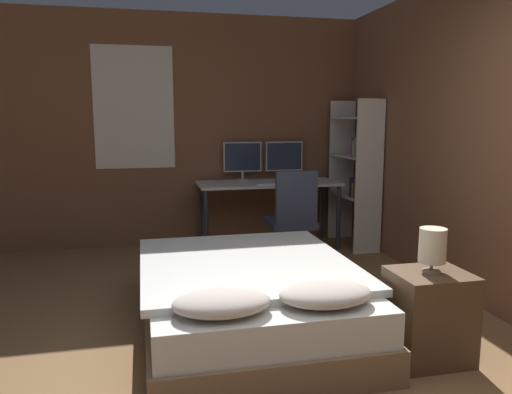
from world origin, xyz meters
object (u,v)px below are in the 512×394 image
at_px(nightstand, 429,316).
at_px(bookshelf, 358,167).
at_px(monitor_right, 284,158).
at_px(monitor_left, 242,159).
at_px(bed, 249,298).
at_px(bedside_lamp, 433,246).
at_px(office_chair, 292,228).
at_px(computer_mouse, 299,182).
at_px(desk, 268,189).
at_px(keyboard, 273,184).

bearing_deg(nightstand, bookshelf, 75.11).
height_order(nightstand, monitor_right, monitor_right).
bearing_deg(monitor_left, bed, -100.44).
relative_size(bedside_lamp, office_chair, 0.28).
xyz_separation_m(nightstand, computer_mouse, (0.01, 2.71, 0.50)).
xyz_separation_m(bed, desk, (0.72, 2.30, 0.43)).
xyz_separation_m(nightstand, bookshelf, (0.71, 2.68, 0.66)).
xyz_separation_m(computer_mouse, bookshelf, (0.70, -0.02, 0.16)).
relative_size(bed, nightstand, 3.38).
bearing_deg(monitor_right, bedside_lamp, -89.45).
relative_size(desk, monitor_left, 3.57).
distance_m(bedside_lamp, computer_mouse, 2.71).
relative_size(nightstand, desk, 0.35).
distance_m(desk, bookshelf, 1.07).
height_order(desk, bookshelf, bookshelf).
bearing_deg(bed, bedside_lamp, -32.30).
distance_m(bed, nightstand, 1.20).
distance_m(bedside_lamp, monitor_left, 3.23).
xyz_separation_m(bedside_lamp, bookshelf, (0.71, 2.68, 0.21)).
bearing_deg(computer_mouse, bedside_lamp, -90.20).
height_order(monitor_left, bookshelf, bookshelf).
height_order(desk, office_chair, office_chair).
xyz_separation_m(computer_mouse, office_chair, (-0.25, -0.57, -0.39)).
bearing_deg(desk, keyboard, -90.00).
height_order(keyboard, computer_mouse, computer_mouse).
xyz_separation_m(nightstand, monitor_right, (-0.03, 3.17, 0.74)).
relative_size(monitor_right, office_chair, 0.46).
bearing_deg(monitor_left, keyboard, -60.96).
relative_size(monitor_left, computer_mouse, 6.54).
relative_size(bed, monitor_right, 4.18).
xyz_separation_m(keyboard, office_chair, (0.04, -0.57, -0.38)).
bearing_deg(bedside_lamp, computer_mouse, 89.80).
height_order(bed, monitor_left, monitor_left).
bearing_deg(bed, computer_mouse, 63.71).
height_order(bed, computer_mouse, computer_mouse).
distance_m(bed, desk, 2.45).
relative_size(bed, monitor_left, 4.18).
bearing_deg(computer_mouse, monitor_left, 140.11).
xyz_separation_m(nightstand, monitor_left, (-0.55, 3.17, 0.74)).
height_order(bed, office_chair, office_chair).
relative_size(bed, bedside_lamp, 6.91).
relative_size(office_chair, bookshelf, 0.58).
bearing_deg(bookshelf, computer_mouse, 178.25).
relative_size(monitor_right, bookshelf, 0.27).
height_order(computer_mouse, office_chair, office_chair).
bearing_deg(bedside_lamp, bed, 147.70).
xyz_separation_m(office_chair, bookshelf, (0.96, 0.55, 0.55)).
xyz_separation_m(nightstand, desk, (-0.29, 2.94, 0.40)).
xyz_separation_m(bed, monitor_right, (0.98, 2.53, 0.78)).
bearing_deg(bedside_lamp, office_chair, 96.51).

